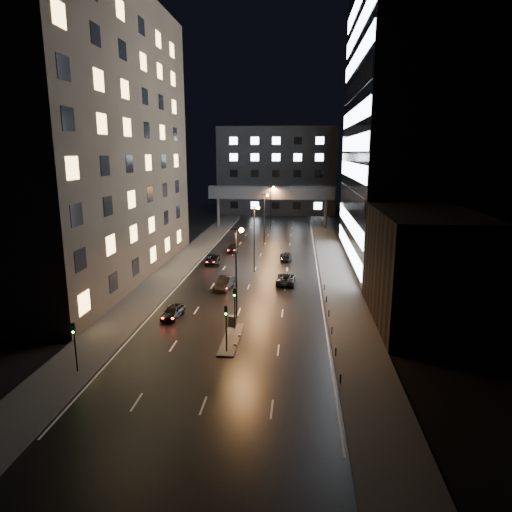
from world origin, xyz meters
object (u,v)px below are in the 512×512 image
object	(u,v)px
car_away_b	(225,283)
car_away_c	(213,259)
car_away_a	(173,312)
car_away_d	(233,248)
car_toward_a	(286,279)
car_toward_b	(286,256)
utility_cabinet	(232,321)

from	to	relation	value
car_away_b	car_away_c	distance (m)	14.59
car_away_a	car_away_d	size ratio (longest dim) A/B	0.87
car_away_d	car_away_b	bearing A→B (deg)	-91.12
car_away_a	car_away_d	distance (m)	34.53
car_toward_a	car_away_d	bearing A→B (deg)	-59.88
car_away_a	car_toward_b	bearing A→B (deg)	73.79
car_away_c	car_away_a	bearing A→B (deg)	-96.13
car_away_a	utility_cabinet	distance (m)	7.26
car_away_b	car_toward_a	world-z (taller)	car_away_b
car_away_c	car_toward_a	world-z (taller)	car_toward_a
car_toward_a	utility_cabinet	bearing A→B (deg)	75.59
car_away_c	car_toward_a	size ratio (longest dim) A/B	0.94
car_away_a	car_away_b	distance (m)	12.04
car_toward_b	car_away_d	bearing A→B (deg)	-32.59
car_away_c	car_toward_a	distance (m)	16.39
car_away_b	car_toward_b	bearing A→B (deg)	73.49
car_away_d	utility_cabinet	bearing A→B (deg)	-88.46
car_away_c	car_toward_b	bearing A→B (deg)	9.46
car_away_a	car_away_d	xyz separation A→B (m)	(1.75, 34.49, -0.02)
car_toward_b	utility_cabinet	bearing A→B (deg)	78.75
utility_cabinet	car_toward_b	bearing A→B (deg)	101.84
car_toward_b	car_toward_a	bearing A→B (deg)	89.17
car_away_b	utility_cabinet	xyz separation A→B (m)	(3.00, -13.44, -0.12)
car_toward_a	car_toward_b	world-z (taller)	car_toward_a
car_away_b	car_toward_b	size ratio (longest dim) A/B	1.04
car_away_d	car_toward_b	world-z (taller)	car_away_d
car_away_a	utility_cabinet	world-z (taller)	car_away_a
car_away_a	car_away_b	bearing A→B (deg)	76.60
car_toward_b	utility_cabinet	xyz separation A→B (m)	(-4.67, -30.87, 0.00)
utility_cabinet	car_away_c	bearing A→B (deg)	125.25
car_away_b	car_away_d	world-z (taller)	car_away_b
car_toward_a	car_toward_b	size ratio (longest dim) A/B	1.14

